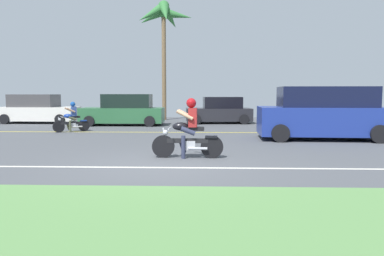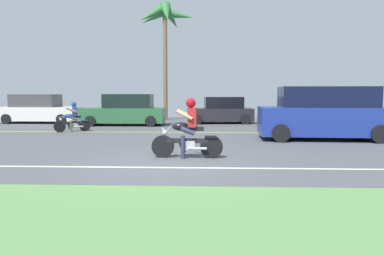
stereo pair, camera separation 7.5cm
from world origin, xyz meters
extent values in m
cube|color=#4C4F54|center=(0.00, 3.00, -0.02)|extent=(56.00, 30.00, 0.04)
cube|color=#5B8C4C|center=(0.00, -4.10, 0.03)|extent=(56.00, 3.80, 0.06)
cube|color=silver|center=(0.00, -0.26, 0.00)|extent=(50.40, 0.12, 0.01)
cube|color=yellow|center=(0.00, 7.54, 0.00)|extent=(50.40, 0.12, 0.01)
cylinder|color=black|center=(-0.16, 1.10, 0.30)|extent=(0.60, 0.11, 0.60)
cylinder|color=black|center=(1.14, 1.06, 0.30)|extent=(0.60, 0.11, 0.60)
cylinder|color=#B7BAC1|center=(-0.06, 1.09, 0.55)|extent=(0.27, 0.06, 0.53)
cube|color=black|center=(0.49, 1.08, 0.46)|extent=(1.10, 0.13, 0.12)
cube|color=#B7BAC1|center=(0.54, 1.08, 0.34)|extent=(0.33, 0.21, 0.24)
ellipsoid|color=black|center=(0.31, 1.08, 0.84)|extent=(0.44, 0.24, 0.22)
cube|color=black|center=(0.69, 1.08, 0.78)|extent=(0.49, 0.23, 0.10)
cube|color=black|center=(1.12, 1.06, 0.57)|extent=(0.33, 0.17, 0.06)
cylinder|color=#B7BAC1|center=(0.02, 1.09, 0.80)|extent=(0.05, 0.62, 0.04)
sphere|color=#B7BAC1|center=(-0.10, 1.09, 0.68)|extent=(0.14, 0.14, 0.14)
cylinder|color=#B7BAC1|center=(0.77, 0.95, 0.27)|extent=(0.50, 0.08, 0.07)
cube|color=maroon|center=(0.63, 1.08, 1.09)|extent=(0.23, 0.33, 0.50)
sphere|color=maroon|center=(0.59, 1.08, 1.47)|extent=(0.26, 0.26, 0.26)
cylinder|color=#2D334C|center=(0.51, 1.18, 0.73)|extent=(0.41, 0.14, 0.25)
cylinder|color=#2D334C|center=(0.51, 0.98, 0.73)|extent=(0.41, 0.14, 0.25)
cylinder|color=#2D334C|center=(0.39, 0.94, 0.31)|extent=(0.11, 0.11, 0.61)
cylinder|color=#2D334C|center=(0.35, 1.20, 0.27)|extent=(0.21, 0.12, 0.34)
cylinder|color=tan|center=(0.43, 1.28, 1.16)|extent=(0.46, 0.10, 0.28)
cylinder|color=tan|center=(0.43, 0.88, 1.16)|extent=(0.46, 0.10, 0.28)
cube|color=navy|center=(5.35, 5.25, 0.70)|extent=(4.76, 2.11, 1.04)
cube|color=black|center=(5.44, 5.24, 1.59)|extent=(3.44, 1.79, 0.75)
cylinder|color=black|center=(7.07, 6.13, 0.32)|extent=(0.65, 0.25, 0.64)
cylinder|color=black|center=(3.70, 6.28, 0.32)|extent=(0.65, 0.25, 0.64)
cylinder|color=black|center=(6.99, 4.22, 0.32)|extent=(0.65, 0.25, 0.64)
cylinder|color=black|center=(3.62, 4.37, 0.32)|extent=(0.65, 0.25, 0.64)
cube|color=white|center=(-8.67, 12.39, 0.55)|extent=(4.46, 1.81, 0.78)
cube|color=#444346|center=(-8.94, 12.40, 1.30)|extent=(2.60, 1.53, 0.72)
cylinder|color=black|center=(-10.28, 11.58, 0.28)|extent=(0.56, 0.19, 0.56)
cylinder|color=black|center=(-7.10, 11.50, 0.28)|extent=(0.56, 0.19, 0.56)
cylinder|color=black|center=(-10.24, 13.28, 0.28)|extent=(0.56, 0.19, 0.56)
cylinder|color=black|center=(-7.06, 13.20, 0.28)|extent=(0.56, 0.19, 0.56)
cube|color=#2D663D|center=(-3.50, 11.10, 0.55)|extent=(4.39, 1.75, 0.79)
cube|color=black|center=(-3.23, 11.10, 1.31)|extent=(2.55, 1.49, 0.73)
cylinder|color=black|center=(-1.93, 11.97, 0.28)|extent=(0.56, 0.19, 0.56)
cylinder|color=black|center=(-5.08, 11.94, 0.28)|extent=(0.56, 0.19, 0.56)
cylinder|color=black|center=(-1.91, 10.26, 0.28)|extent=(0.56, 0.19, 0.56)
cylinder|color=black|center=(-5.06, 10.23, 0.28)|extent=(0.56, 0.19, 0.56)
cube|color=#232328|center=(1.73, 12.69, 0.51)|extent=(3.84, 2.06, 0.71)
cube|color=black|center=(1.95, 12.70, 1.19)|extent=(2.26, 1.69, 0.65)
cylinder|color=black|center=(3.00, 13.68, 0.28)|extent=(0.57, 0.22, 0.56)
cylinder|color=black|center=(0.33, 13.48, 0.28)|extent=(0.57, 0.22, 0.56)
cylinder|color=black|center=(3.13, 11.90, 0.28)|extent=(0.57, 0.22, 0.56)
cylinder|color=black|center=(0.46, 11.70, 0.28)|extent=(0.57, 0.22, 0.56)
cube|color=white|center=(6.63, 12.36, 0.49)|extent=(3.92, 1.69, 0.67)
cube|color=#444346|center=(6.87, 12.36, 1.13)|extent=(2.28, 1.45, 0.62)
cylinder|color=black|center=(8.04, 13.20, 0.28)|extent=(0.56, 0.18, 0.56)
cylinder|color=black|center=(5.22, 13.18, 0.28)|extent=(0.56, 0.18, 0.56)
cylinder|color=black|center=(8.05, 11.53, 0.28)|extent=(0.56, 0.18, 0.56)
cylinder|color=black|center=(5.23, 11.51, 0.28)|extent=(0.56, 0.18, 0.56)
cylinder|color=black|center=(10.69, 12.60, 0.28)|extent=(0.57, 0.21, 0.56)
cylinder|color=brown|center=(-1.70, 15.28, 3.44)|extent=(0.27, 0.27, 6.87)
sphere|color=#337538|center=(-1.70, 15.28, 6.87)|extent=(0.71, 0.71, 0.71)
cone|color=#337538|center=(-0.84, 15.22, 6.66)|extent=(2.06, 0.82, 1.04)
cone|color=#337538|center=(-1.37, 16.07, 6.66)|extent=(1.41, 2.11, 1.59)
cone|color=#337538|center=(-2.48, 15.65, 6.66)|extent=(2.14, 1.51, 1.31)
cone|color=#337538|center=(-2.42, 14.80, 6.66)|extent=(2.05, 1.69, 1.55)
cone|color=#337538|center=(-1.51, 14.43, 6.66)|extent=(1.10, 2.05, 1.72)
cylinder|color=black|center=(-5.50, 7.31, 0.26)|extent=(0.47, 0.34, 0.51)
cylinder|color=black|center=(-4.57, 7.90, 0.26)|extent=(0.47, 0.34, 0.51)
cylinder|color=#B7BAC1|center=(-5.43, 7.35, 0.47)|extent=(0.22, 0.16, 0.44)
cube|color=black|center=(-5.03, 7.61, 0.39)|extent=(0.83, 0.57, 0.10)
cube|color=#B7BAC1|center=(-5.00, 7.63, 0.29)|extent=(0.32, 0.29, 0.20)
ellipsoid|color=navy|center=(-5.16, 7.52, 0.71)|extent=(0.37, 0.20, 0.19)
cube|color=black|center=(-4.89, 7.70, 0.66)|extent=(0.44, 0.38, 0.08)
cube|color=navy|center=(-4.58, 7.89, 0.48)|extent=(0.30, 0.26, 0.05)
cylinder|color=#B7BAC1|center=(-5.37, 7.39, 0.68)|extent=(0.31, 0.46, 0.03)
sphere|color=#B7BAC1|center=(-5.46, 7.33, 0.57)|extent=(0.12, 0.12, 0.12)
cylinder|color=#B7BAC1|center=(-4.78, 7.65, 0.23)|extent=(0.39, 0.28, 0.06)
cube|color=#334C8C|center=(-4.93, 7.67, 0.92)|extent=(0.30, 0.33, 0.43)
sphere|color=#194C9E|center=(-4.96, 7.65, 1.24)|extent=(0.22, 0.22, 0.22)
cylinder|color=#51563D|center=(-5.07, 7.69, 0.62)|extent=(0.35, 0.28, 0.21)
cylinder|color=#51563D|center=(-4.97, 7.54, 0.62)|extent=(0.35, 0.28, 0.21)
cylinder|color=#51563D|center=(-5.04, 7.46, 0.26)|extent=(0.13, 0.13, 0.52)
cylinder|color=#51563D|center=(-5.19, 7.63, 0.23)|extent=(0.20, 0.17, 0.29)
cylinder|color=tan|center=(-5.17, 7.72, 0.98)|extent=(0.37, 0.27, 0.24)
cylinder|color=tan|center=(-4.98, 7.43, 0.98)|extent=(0.37, 0.27, 0.24)
camera|label=1|loc=(0.96, -8.70, 1.72)|focal=34.60mm
camera|label=2|loc=(1.03, -8.69, 1.72)|focal=34.60mm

